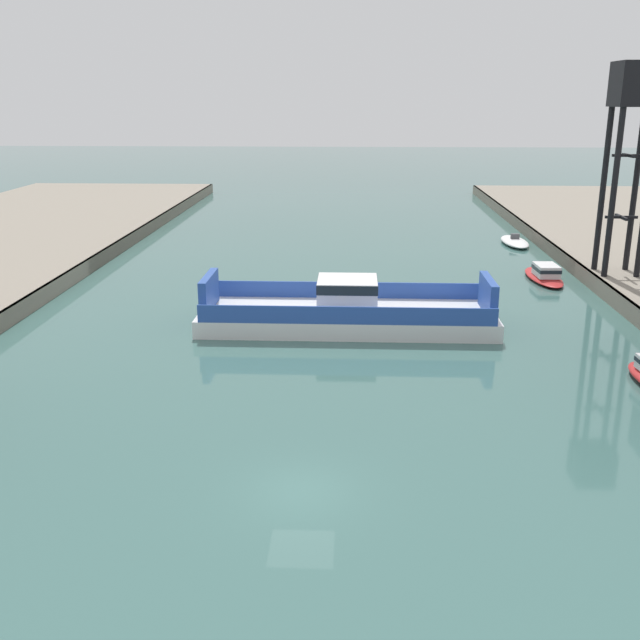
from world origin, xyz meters
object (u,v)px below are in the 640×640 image
chain_ferry (347,312)px  moored_boat_near_left (515,242)px  moored_boat_near_right (545,274)px  crane_tower (634,111)px

chain_ferry → moored_boat_near_left: (16.57, 28.31, -0.70)m
moored_boat_near_right → crane_tower: (4.67, -2.40, 12.72)m
moored_boat_near_right → crane_tower: crane_tower is taller
moored_boat_near_left → moored_boat_near_right: 15.14m
moored_boat_near_left → moored_boat_near_right: size_ratio=0.92×
crane_tower → moored_boat_near_left: bearing=102.7°
crane_tower → moored_boat_near_right: bearing=152.8°
chain_ferry → moored_boat_near_right: chain_ferry is taller
moored_boat_near_left → chain_ferry: bearing=-120.3°
moored_boat_near_left → crane_tower: (3.95, -17.52, 12.93)m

